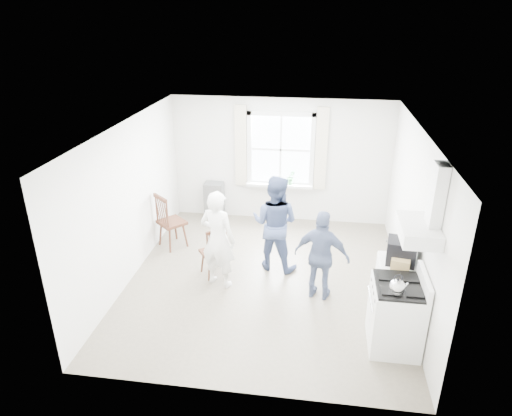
{
  "coord_description": "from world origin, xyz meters",
  "views": [
    {
      "loc": [
        0.78,
        -6.52,
        4.2
      ],
      "look_at": [
        -0.18,
        0.2,
        1.22
      ],
      "focal_mm": 32.0,
      "sensor_mm": 36.0,
      "label": 1
    }
  ],
  "objects": [
    {
      "name": "low_cabinet",
      "position": [
        1.98,
        -0.65,
        0.45
      ],
      "size": [
        0.5,
        0.55,
        0.9
      ],
      "primitive_type": "cube",
      "color": "silver",
      "rests_on": "ground"
    },
    {
      "name": "room_shell",
      "position": [
        0.0,
        0.0,
        1.3
      ],
      "size": [
        4.62,
        5.12,
        2.64
      ],
      "color": "#786D5C",
      "rests_on": "ground"
    },
    {
      "name": "stereo_stack",
      "position": [
        2.0,
        -0.68,
        1.08
      ],
      "size": [
        0.44,
        0.41,
        0.35
      ],
      "color": "black",
      "rests_on": "low_cabinet"
    },
    {
      "name": "cardboard_box",
      "position": [
        1.97,
        -0.87,
        0.98
      ],
      "size": [
        0.28,
        0.23,
        0.16
      ],
      "primitive_type": "cube",
      "rotation": [
        0.0,
        0.0,
        -0.21
      ],
      "color": "#A88A51",
      "rests_on": "low_cabinet"
    },
    {
      "name": "gas_stove",
      "position": [
        1.91,
        -1.35,
        0.48
      ],
      "size": [
        0.68,
        0.76,
        1.12
      ],
      "color": "white",
      "rests_on": "ground"
    },
    {
      "name": "windsor_chair_b",
      "position": [
        -1.98,
        0.86,
        0.66
      ],
      "size": [
        0.64,
        0.64,
        1.09
      ],
      "color": "#402014",
      "rests_on": "ground"
    },
    {
      "name": "shelf_unit",
      "position": [
        -1.4,
        2.33,
        0.4
      ],
      "size": [
        0.4,
        0.3,
        0.8
      ],
      "primitive_type": "cube",
      "color": "slate",
      "rests_on": "ground"
    },
    {
      "name": "kettle",
      "position": [
        1.83,
        -1.55,
        1.04
      ],
      "size": [
        0.2,
        0.2,
        0.28
      ],
      "color": "silver",
      "rests_on": "gas_stove"
    },
    {
      "name": "window_assembly",
      "position": [
        0.0,
        2.45,
        1.46
      ],
      "size": [
        1.88,
        0.24,
        1.7
      ],
      "color": "white",
      "rests_on": "room_shell"
    },
    {
      "name": "range_hood",
      "position": [
        2.07,
        -1.35,
        1.9
      ],
      "size": [
        0.45,
        0.76,
        0.94
      ],
      "color": "silver",
      "rests_on": "room_shell"
    },
    {
      "name": "person_left",
      "position": [
        -0.74,
        -0.22,
        0.83
      ],
      "size": [
        0.75,
        0.75,
        1.65
      ],
      "primitive_type": "imported",
      "rotation": [
        0.0,
        0.0,
        2.84
      ],
      "color": "white",
      "rests_on": "ground"
    },
    {
      "name": "person_right",
      "position": [
        0.91,
        -0.36,
        0.73
      ],
      "size": [
        1.04,
        1.04,
        1.47
      ],
      "primitive_type": "imported",
      "rotation": [
        0.0,
        0.0,
        2.91
      ],
      "color": "navy",
      "rests_on": "ground"
    },
    {
      "name": "potted_plant",
      "position": [
        0.24,
        2.36,
        1.01
      ],
      "size": [
        0.22,
        0.22,
        0.31
      ],
      "primitive_type": "imported",
      "rotation": [
        0.0,
        0.0,
        0.31
      ],
      "color": "#33733B",
      "rests_on": "window_assembly"
    },
    {
      "name": "person_mid",
      "position": [
        0.1,
        0.46,
        0.85
      ],
      "size": [
        1.0,
        1.0,
        1.7
      ],
      "primitive_type": "imported",
      "rotation": [
        0.0,
        0.0,
        2.89
      ],
      "color": "#3F4D75",
      "rests_on": "ground"
    },
    {
      "name": "windsor_chair_a",
      "position": [
        -0.84,
        -0.01,
        0.56
      ],
      "size": [
        0.54,
        0.53,
        0.92
      ],
      "color": "#402014",
      "rests_on": "ground"
    }
  ]
}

